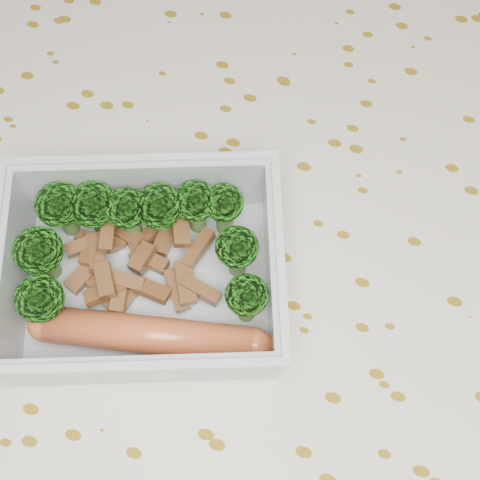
# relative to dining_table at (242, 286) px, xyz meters

# --- Properties ---
(ground_plane) EXTENTS (4.00, 4.00, 0.00)m
(ground_plane) POSITION_rel_dining_table_xyz_m (0.00, 0.00, -0.67)
(ground_plane) COLOR olive
(ground_plane) RESTS_ON ground
(dining_table) EXTENTS (1.40, 0.90, 0.75)m
(dining_table) POSITION_rel_dining_table_xyz_m (0.00, 0.00, 0.00)
(dining_table) COLOR brown
(dining_table) RESTS_ON ground
(tablecloth) EXTENTS (1.46, 0.96, 0.19)m
(tablecloth) POSITION_rel_dining_table_xyz_m (0.00, 0.00, 0.05)
(tablecloth) COLOR silver
(tablecloth) RESTS_ON dining_table
(lunch_container) EXTENTS (0.19, 0.17, 0.06)m
(lunch_container) POSITION_rel_dining_table_xyz_m (-0.05, -0.05, 0.11)
(lunch_container) COLOR silver
(lunch_container) RESTS_ON tablecloth
(broccoli_florets) EXTENTS (0.15, 0.11, 0.05)m
(broccoli_florets) POSITION_rel_dining_table_xyz_m (-0.06, -0.03, 0.13)
(broccoli_florets) COLOR #608C3F
(broccoli_florets) RESTS_ON lunch_container
(meat_pile) EXTENTS (0.10, 0.08, 0.03)m
(meat_pile) POSITION_rel_dining_table_xyz_m (-0.06, -0.04, 0.10)
(meat_pile) COLOR brown
(meat_pile) RESTS_ON lunch_container
(sausage) EXTENTS (0.14, 0.04, 0.02)m
(sausage) POSITION_rel_dining_table_xyz_m (-0.03, -0.08, 0.11)
(sausage) COLOR #BF542D
(sausage) RESTS_ON lunch_container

